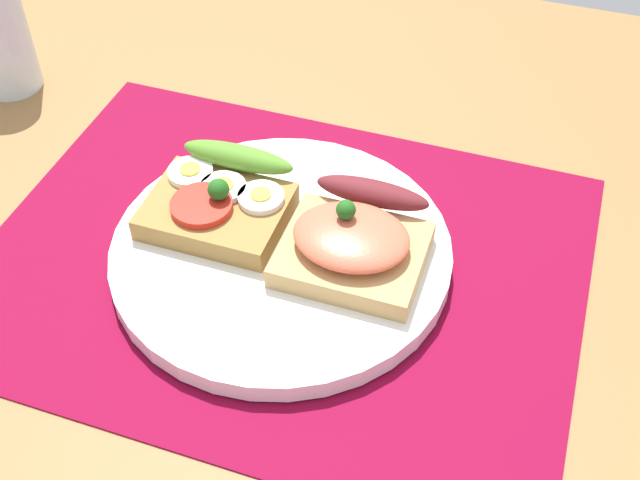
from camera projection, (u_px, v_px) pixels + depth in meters
The scene contains 5 objects.
ground_plane at pixel (283, 276), 61.51cm from camera, with size 120.00×90.00×3.20cm, color brown.
placemat at pixel (282, 261), 60.27cm from camera, with size 43.83×33.83×0.30cm, color maroon.
plate at pixel (281, 252), 59.62cm from camera, with size 24.92×24.92×1.52cm, color white.
sandwich_egg_tomato at pixel (220, 199), 60.44cm from camera, with size 10.19×9.41×4.00cm.
sandwich_salmon at pixel (355, 239), 57.10cm from camera, with size 10.02×9.94×4.92cm.
Camera 1 is at (15.91, -38.05, 44.21)cm, focal length 45.63 mm.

